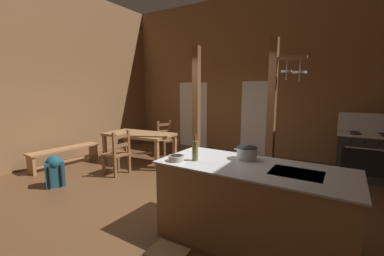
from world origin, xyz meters
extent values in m
cube|color=brown|center=(0.00, 0.00, -0.05)|extent=(8.20, 7.80, 0.10)
cube|color=brown|center=(0.00, 3.57, 2.19)|extent=(8.20, 0.14, 4.39)
cube|color=brown|center=(-3.77, 0.00, 2.19)|extent=(0.14, 7.80, 4.39)
cube|color=white|center=(-1.67, 3.50, 1.02)|extent=(1.00, 0.01, 2.05)
cube|color=white|center=(0.37, 3.50, 1.02)|extent=(0.84, 0.01, 2.05)
cube|color=#9E7044|center=(1.54, -0.62, 0.46)|extent=(2.12, 0.95, 0.92)
cube|color=silver|center=(1.54, -0.62, 0.93)|extent=(2.18, 1.01, 0.02)
cube|color=black|center=(2.02, -0.63, 0.94)|extent=(0.53, 0.41, 0.00)
cube|color=black|center=(1.55, -0.19, 0.05)|extent=(2.00, 0.09, 0.10)
cube|color=#2B2B2B|center=(2.93, 2.70, 0.45)|extent=(1.10, 0.76, 0.90)
cube|color=black|center=(2.93, 2.31, 0.42)|extent=(0.94, 0.01, 0.52)
cylinder|color=silver|center=(2.93, 2.29, 0.70)|extent=(0.83, 0.03, 0.02)
cube|color=silver|center=(2.93, 2.70, 0.92)|extent=(1.14, 0.80, 0.03)
cube|color=silver|center=(2.93, 3.06, 1.12)|extent=(1.14, 0.04, 0.40)
cylinder|color=black|center=(2.68, 2.55, 0.94)|extent=(0.20, 0.20, 0.01)
cylinder|color=black|center=(3.18, 2.85, 0.94)|extent=(0.20, 0.20, 0.01)
cylinder|color=black|center=(2.68, 2.85, 0.94)|extent=(0.20, 0.20, 0.01)
cylinder|color=black|center=(3.04, 2.30, 0.82)|extent=(0.04, 0.03, 0.04)
cylinder|color=black|center=(2.82, 2.30, 0.82)|extent=(0.04, 0.03, 0.04)
cylinder|color=black|center=(2.60, 2.30, 0.82)|extent=(0.04, 0.03, 0.04)
cube|color=brown|center=(1.27, 1.43, 1.37)|extent=(0.15, 0.15, 2.74)
cube|color=brown|center=(1.51, 1.42, 2.36)|extent=(0.63, 0.11, 0.06)
cylinder|color=silver|center=(1.50, 1.42, 2.25)|extent=(0.01, 0.01, 0.21)
cylinder|color=silver|center=(1.50, 1.42, 2.13)|extent=(0.20, 0.20, 0.04)
cylinder|color=silver|center=(1.50, 1.42, 2.05)|extent=(0.02, 0.02, 0.14)
cylinder|color=silver|center=(1.72, 1.41, 2.24)|extent=(0.01, 0.01, 0.24)
cylinder|color=silver|center=(1.72, 1.41, 2.10)|extent=(0.24, 0.24, 0.04)
cylinder|color=silver|center=(1.72, 1.41, 2.02)|extent=(0.02, 0.02, 0.14)
cube|color=brown|center=(-0.37, 1.45, 1.37)|extent=(0.14, 0.14, 2.74)
cube|color=brown|center=(1.07, -1.61, 0.28)|extent=(0.37, 0.29, 0.04)
cube|color=#9E7044|center=(-1.89, 1.23, 0.71)|extent=(1.76, 1.02, 0.06)
cube|color=#9E7044|center=(-2.71, 1.56, 0.34)|extent=(0.09, 0.09, 0.68)
cube|color=#9E7044|center=(-1.13, 1.68, 0.34)|extent=(0.09, 0.09, 0.68)
cube|color=#9E7044|center=(-2.65, 0.78, 0.34)|extent=(0.09, 0.09, 0.68)
cube|color=#9E7044|center=(-1.08, 0.90, 0.34)|extent=(0.09, 0.09, 0.68)
cube|color=brown|center=(-1.72, 0.31, 0.43)|extent=(0.47, 0.47, 0.04)
cube|color=brown|center=(-1.92, 0.13, 0.21)|extent=(0.05, 0.05, 0.41)
cube|color=brown|center=(-1.90, 0.51, 0.21)|extent=(0.05, 0.05, 0.41)
cube|color=brown|center=(-1.54, 0.11, 0.47)|extent=(0.05, 0.05, 0.95)
cube|color=brown|center=(-1.52, 0.49, 0.47)|extent=(0.05, 0.05, 0.95)
cube|color=brown|center=(-1.53, 0.30, 0.84)|extent=(0.06, 0.38, 0.07)
cube|color=brown|center=(-1.53, 0.30, 0.65)|extent=(0.06, 0.38, 0.07)
cube|color=brown|center=(-1.70, 2.15, 0.43)|extent=(0.59, 0.59, 0.04)
cube|color=brown|center=(-1.45, 2.24, 0.21)|extent=(0.07, 0.07, 0.41)
cube|color=brown|center=(-1.62, 1.90, 0.21)|extent=(0.07, 0.07, 0.41)
cube|color=brown|center=(-1.79, 2.41, 0.47)|extent=(0.07, 0.07, 0.95)
cube|color=brown|center=(-1.96, 2.07, 0.47)|extent=(0.07, 0.07, 0.95)
cube|color=brown|center=(-1.87, 2.24, 0.84)|extent=(0.20, 0.36, 0.07)
cube|color=brown|center=(-1.87, 2.24, 0.65)|extent=(0.20, 0.36, 0.07)
cube|color=#9E7044|center=(-3.19, 0.06, 0.42)|extent=(0.48, 1.63, 0.04)
cube|color=#9E7044|center=(-3.24, -0.68, 0.20)|extent=(0.31, 0.08, 0.40)
cube|color=#9E7044|center=(-3.13, 0.80, 0.20)|extent=(0.31, 0.08, 0.40)
cube|color=#9E7044|center=(-3.19, 0.06, 0.12)|extent=(0.17, 1.40, 0.06)
cube|color=#194756|center=(-2.15, -0.80, 0.24)|extent=(0.34, 0.38, 0.48)
cube|color=#194756|center=(-2.26, -0.74, 0.17)|extent=(0.15, 0.23, 0.17)
cylinder|color=black|center=(-2.08, -0.94, 0.24)|extent=(0.05, 0.05, 0.38)
cylinder|color=black|center=(-1.99, -0.77, 0.24)|extent=(0.05, 0.05, 0.38)
sphere|color=#194756|center=(-2.15, -0.80, 0.46)|extent=(0.36, 0.36, 0.27)
cylinder|color=silver|center=(1.40, -0.38, 1.01)|extent=(0.25, 0.25, 0.15)
cylinder|color=black|center=(1.40, -0.38, 1.09)|extent=(0.26, 0.26, 0.01)
cylinder|color=silver|center=(1.26, -0.38, 1.05)|extent=(0.05, 0.02, 0.02)
cylinder|color=silver|center=(1.54, -0.38, 1.05)|extent=(0.05, 0.02, 0.02)
cylinder|color=#B2A893|center=(0.69, -0.90, 0.97)|extent=(0.19, 0.19, 0.07)
cylinder|color=black|center=(0.69, -0.90, 1.01)|extent=(0.16, 0.16, 0.00)
cylinder|color=brown|center=(0.88, -0.76, 1.06)|extent=(0.07, 0.07, 0.24)
cylinder|color=brown|center=(0.88, -0.76, 1.23)|extent=(0.03, 0.03, 0.09)
camera|label=1|loc=(2.34, -3.30, 1.78)|focal=23.04mm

